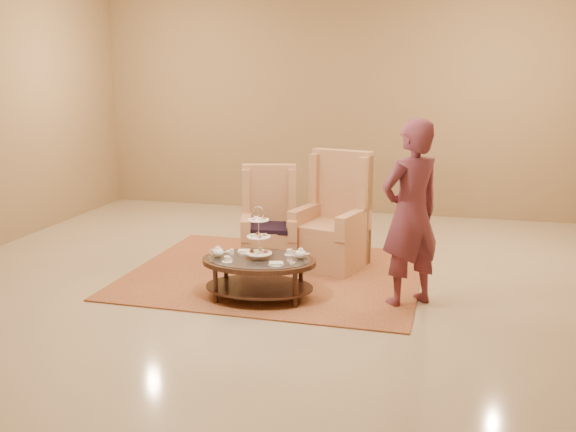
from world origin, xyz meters
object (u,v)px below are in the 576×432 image
(armchair_left, at_px, (269,232))
(armchair_right, at_px, (333,229))
(tea_table, at_px, (259,266))
(person, at_px, (411,214))

(armchair_left, bearing_deg, armchair_right, -4.27)
(tea_table, xyz_separation_m, person, (1.47, 0.24, 0.57))
(tea_table, relative_size, person, 0.66)
(armchair_right, bearing_deg, tea_table, -96.01)
(armchair_right, height_order, person, person)
(tea_table, height_order, armchair_right, armchair_right)
(armchair_left, bearing_deg, person, -43.90)
(tea_table, distance_m, armchair_left, 1.20)
(armchair_right, distance_m, person, 1.51)
(armchair_left, relative_size, armchair_right, 0.87)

